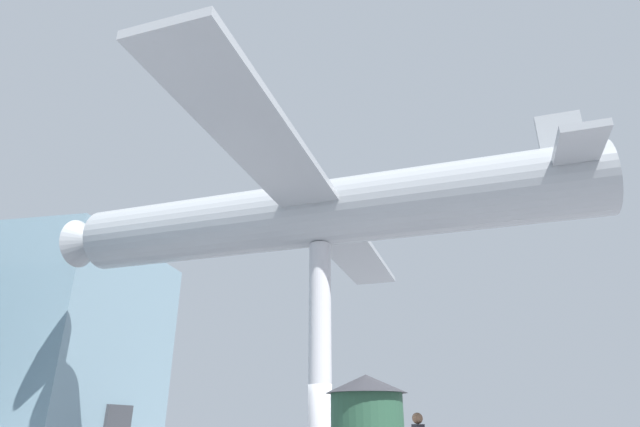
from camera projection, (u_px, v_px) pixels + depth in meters
The scene contains 2 objects.
support_pylon_central at pixel (320, 360), 12.65m from camera, with size 0.59×0.59×6.19m.
suspended_airplane at pixel (313, 214), 14.28m from camera, with size 15.49×16.31×2.91m.
Camera 1 is at (-12.87, -2.42, 1.60)m, focal length 28.00 mm.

